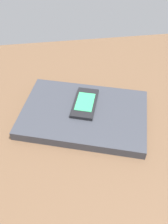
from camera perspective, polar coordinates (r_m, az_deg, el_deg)
desk_surface at (r=71.21cm, az=-3.07°, el=-0.47°), size 120.00×80.00×3.00cm
laptop_closed at (r=67.28cm, az=0.00°, el=-0.45°), size 39.06×31.99×2.51cm
cell_phone_on_laptop at (r=67.80cm, az=0.25°, el=2.09°), size 9.49×13.19×1.12cm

